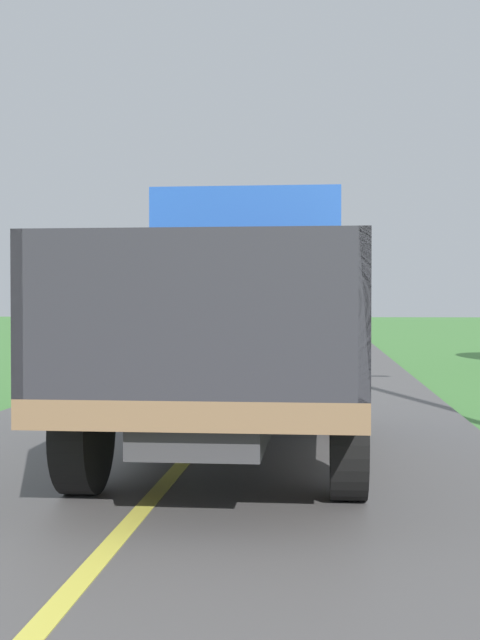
% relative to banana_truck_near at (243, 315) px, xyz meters
% --- Properties ---
extents(banana_truck_near, '(2.38, 5.82, 2.80)m').
position_rel_banana_truck_near_xyz_m(banana_truck_near, '(0.00, 0.00, 0.00)').
color(banana_truck_near, '#2D2D30').
rests_on(banana_truck_near, road_surface).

